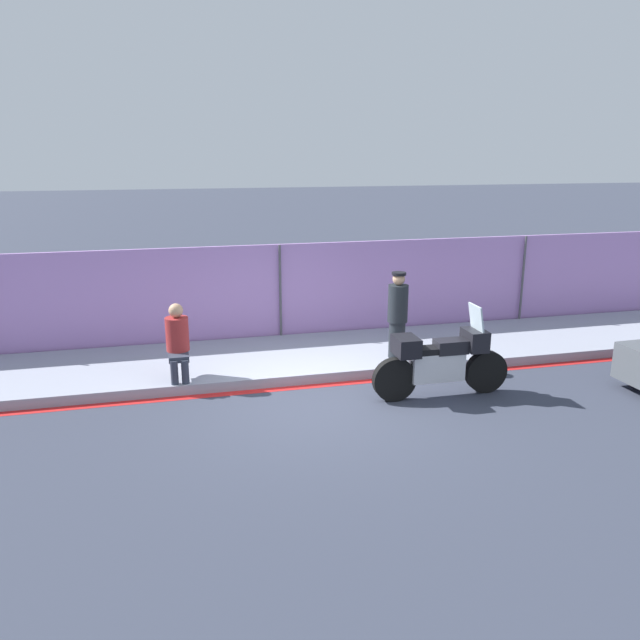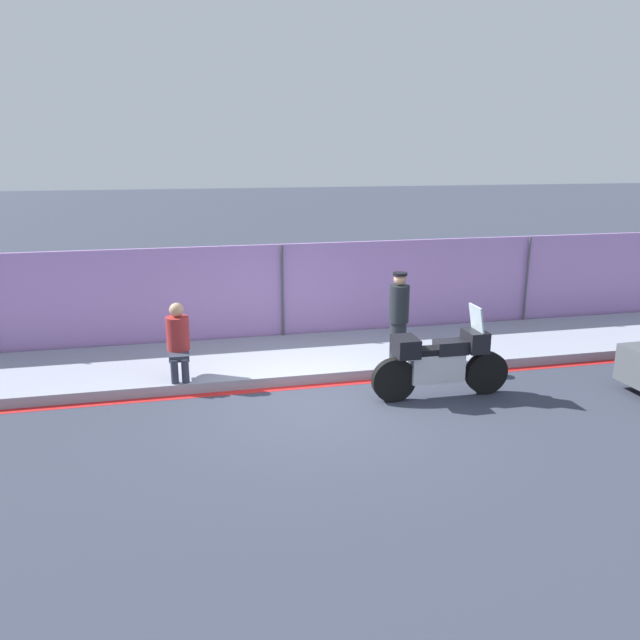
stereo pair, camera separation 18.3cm
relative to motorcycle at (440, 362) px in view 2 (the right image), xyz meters
name	(u,v)px [view 2 (the right image)]	position (x,y,z in m)	size (l,w,h in m)	color
ground_plane	(318,403)	(-2.00, 0.19, -0.62)	(120.00, 120.00, 0.00)	#333847
sidewalk	(294,357)	(-2.00, 2.27, -0.53)	(41.39, 2.49, 0.18)	#8E93A3
curb_paint_stripe	(308,386)	(-2.00, 0.93, -0.61)	(41.39, 0.18, 0.01)	red
storefront_fence	(282,294)	(-2.00, 3.60, 0.42)	(39.33, 0.17, 2.08)	#AD7FC6
motorcycle	(440,362)	(0.00, 0.00, 0.00)	(2.33, 0.51, 1.52)	black
officer_standing	(399,315)	(-0.16, 1.57, 0.39)	(0.37, 0.37, 1.62)	#1E2328
person_seated_on_curb	(178,337)	(-4.13, 1.47, 0.26)	(0.39, 0.66, 1.28)	#2D3342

